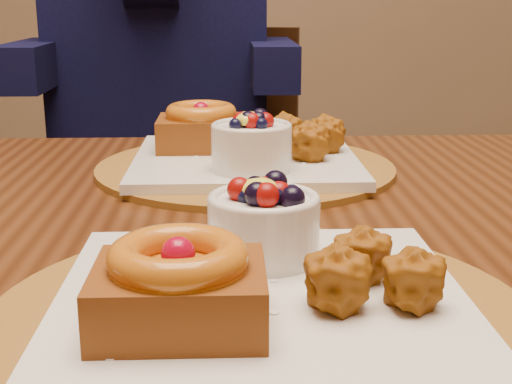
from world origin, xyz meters
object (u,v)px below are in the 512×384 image
chair_far (199,200)px  dining_table (251,296)px  place_setting_near (258,288)px  place_setting_far (243,151)px

chair_far → dining_table: bearing=-71.2°
place_setting_near → place_setting_far: place_setting_far is taller
dining_table → chair_far: chair_far is taller
place_setting_far → chair_far: chair_far is taller
place_setting_near → chair_far: 1.23m
dining_table → place_setting_near: 0.24m
chair_far → place_setting_far: bearing=-69.9°
dining_table → place_setting_near: size_ratio=4.21×
place_setting_near → chair_far: bearing=94.4°
place_setting_near → chair_far: (-0.09, 1.19, -0.28)m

